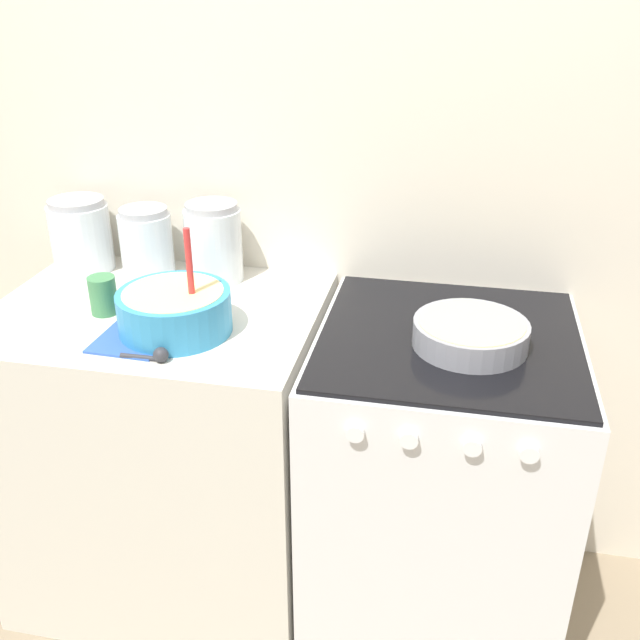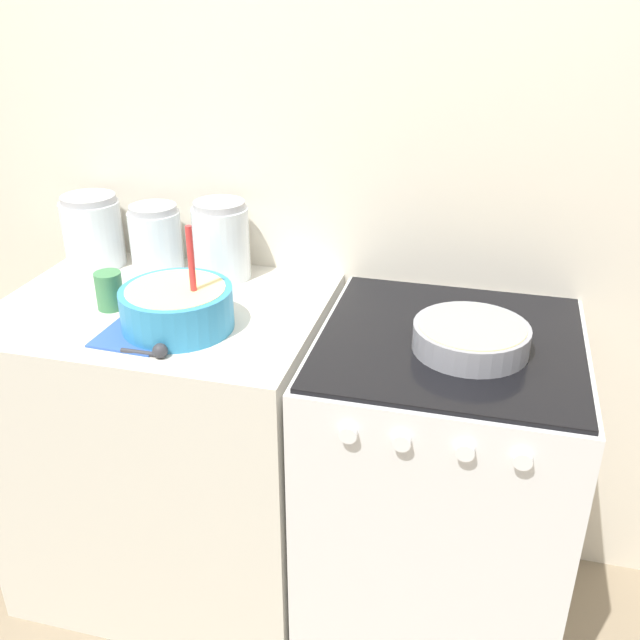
{
  "view_description": "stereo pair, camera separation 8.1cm",
  "coord_description": "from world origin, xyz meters",
  "px_view_note": "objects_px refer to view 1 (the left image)",
  "views": [
    {
      "loc": [
        0.34,
        -1.26,
        1.75
      ],
      "look_at": [
        0.03,
        0.26,
        0.98
      ],
      "focal_mm": 40.0,
      "sensor_mm": 36.0,
      "label": 1
    },
    {
      "loc": [
        0.42,
        -1.24,
        1.75
      ],
      "look_at": [
        0.03,
        0.26,
        0.98
      ],
      "focal_mm": 40.0,
      "sensor_mm": 36.0,
      "label": 2
    }
  ],
  "objects_px": {
    "tin_can": "(103,295)",
    "mixing_bowl": "(175,309)",
    "storage_jar_left": "(82,239)",
    "storage_jar_right": "(214,247)",
    "baking_pan": "(470,333)",
    "storage_jar_middle": "(147,246)",
    "stove": "(436,485)"
  },
  "relations": [
    {
      "from": "baking_pan",
      "to": "storage_jar_left",
      "type": "distance_m",
      "value": 1.18
    },
    {
      "from": "storage_jar_middle",
      "to": "mixing_bowl",
      "type": "bearing_deg",
      "value": -57.05
    },
    {
      "from": "storage_jar_left",
      "to": "mixing_bowl",
      "type": "bearing_deg",
      "value": -38.41
    },
    {
      "from": "storage_jar_middle",
      "to": "tin_can",
      "type": "xyz_separation_m",
      "value": [
        -0.0,
        -0.28,
        -0.03
      ]
    },
    {
      "from": "mixing_bowl",
      "to": "storage_jar_middle",
      "type": "height_order",
      "value": "mixing_bowl"
    },
    {
      "from": "tin_can",
      "to": "stove",
      "type": "bearing_deg",
      "value": 3.13
    },
    {
      "from": "storage_jar_left",
      "to": "storage_jar_right",
      "type": "relative_size",
      "value": 0.94
    },
    {
      "from": "baking_pan",
      "to": "mixing_bowl",
      "type": "bearing_deg",
      "value": -174.79
    },
    {
      "from": "storage_jar_middle",
      "to": "storage_jar_right",
      "type": "relative_size",
      "value": 0.88
    },
    {
      "from": "mixing_bowl",
      "to": "tin_can",
      "type": "relative_size",
      "value": 2.77
    },
    {
      "from": "storage_jar_left",
      "to": "tin_can",
      "type": "height_order",
      "value": "storage_jar_left"
    },
    {
      "from": "storage_jar_right",
      "to": "tin_can",
      "type": "relative_size",
      "value": 2.26
    },
    {
      "from": "mixing_bowl",
      "to": "storage_jar_right",
      "type": "xyz_separation_m",
      "value": [
        -0.01,
        0.34,
        0.04
      ]
    },
    {
      "from": "stove",
      "to": "storage_jar_left",
      "type": "distance_m",
      "value": 1.25
    },
    {
      "from": "baking_pan",
      "to": "storage_jar_left",
      "type": "bearing_deg",
      "value": 166.64
    },
    {
      "from": "tin_can",
      "to": "mixing_bowl",
      "type": "bearing_deg",
      "value": -15.54
    },
    {
      "from": "stove",
      "to": "storage_jar_right",
      "type": "distance_m",
      "value": 0.92
    },
    {
      "from": "storage_jar_right",
      "to": "storage_jar_middle",
      "type": "bearing_deg",
      "value": 180.0
    },
    {
      "from": "storage_jar_left",
      "to": "storage_jar_middle",
      "type": "xyz_separation_m",
      "value": [
        0.21,
        0.0,
        -0.01
      ]
    },
    {
      "from": "baking_pan",
      "to": "storage_jar_middle",
      "type": "height_order",
      "value": "storage_jar_middle"
    },
    {
      "from": "mixing_bowl",
      "to": "storage_jar_middle",
      "type": "relative_size",
      "value": 1.4
    },
    {
      "from": "storage_jar_left",
      "to": "tin_can",
      "type": "bearing_deg",
      "value": -53.72
    },
    {
      "from": "baking_pan",
      "to": "storage_jar_right",
      "type": "height_order",
      "value": "storage_jar_right"
    },
    {
      "from": "stove",
      "to": "mixing_bowl",
      "type": "height_order",
      "value": "mixing_bowl"
    },
    {
      "from": "mixing_bowl",
      "to": "tin_can",
      "type": "bearing_deg",
      "value": 164.46
    },
    {
      "from": "storage_jar_middle",
      "to": "tin_can",
      "type": "height_order",
      "value": "storage_jar_middle"
    },
    {
      "from": "mixing_bowl",
      "to": "storage_jar_right",
      "type": "height_order",
      "value": "mixing_bowl"
    },
    {
      "from": "storage_jar_left",
      "to": "tin_can",
      "type": "relative_size",
      "value": 2.13
    },
    {
      "from": "baking_pan",
      "to": "storage_jar_left",
      "type": "height_order",
      "value": "storage_jar_left"
    },
    {
      "from": "stove",
      "to": "mixing_bowl",
      "type": "bearing_deg",
      "value": -170.62
    },
    {
      "from": "stove",
      "to": "baking_pan",
      "type": "xyz_separation_m",
      "value": [
        0.05,
        -0.05,
        0.5
      ]
    },
    {
      "from": "stove",
      "to": "storage_jar_middle",
      "type": "bearing_deg",
      "value": 165.74
    }
  ]
}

